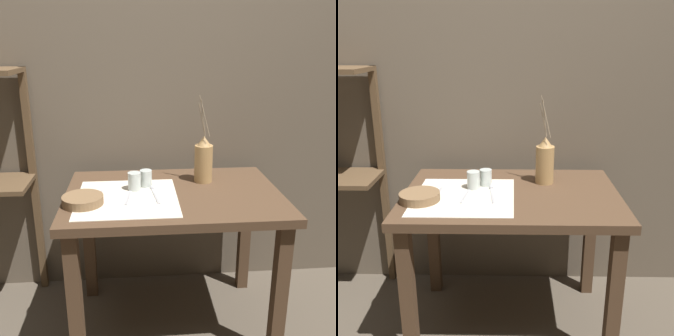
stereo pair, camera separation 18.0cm
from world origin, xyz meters
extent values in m
plane|color=brown|center=(0.00, 0.00, 0.00)|extent=(12.00, 12.00, 0.00)
cube|color=brown|center=(0.00, 0.45, 1.20)|extent=(7.00, 0.06, 2.40)
cube|color=#4C3523|center=(0.00, 0.00, 0.71)|extent=(1.00, 0.69, 0.04)
cube|color=#4C3523|center=(-0.44, -0.28, 0.34)|extent=(0.06, 0.06, 0.69)
cube|color=#4C3523|center=(0.44, -0.28, 0.34)|extent=(0.06, 0.06, 0.69)
cube|color=#4C3523|center=(-0.44, 0.28, 0.34)|extent=(0.06, 0.06, 0.69)
cube|color=#4C3523|center=(0.44, 0.28, 0.34)|extent=(0.06, 0.06, 0.69)
cube|color=brown|center=(-0.73, 0.39, 0.64)|extent=(0.04, 0.04, 1.28)
cube|color=beige|center=(-0.21, -0.06, 0.73)|extent=(0.45, 0.46, 0.00)
cylinder|color=#A87F4C|center=(0.16, 0.14, 0.82)|extent=(0.09, 0.09, 0.19)
cone|color=#A87F4C|center=(0.16, 0.14, 0.94)|extent=(0.07, 0.07, 0.05)
cylinder|color=#847056|center=(0.16, 0.12, 1.06)|extent=(0.05, 0.05, 0.19)
cylinder|color=#847056|center=(0.15, 0.14, 1.05)|extent=(0.04, 0.02, 0.16)
cylinder|color=#847056|center=(0.16, 0.13, 1.05)|extent=(0.02, 0.02, 0.18)
cylinder|color=brown|center=(-0.40, -0.11, 0.75)|extent=(0.18, 0.18, 0.04)
cylinder|color=#B7C1BC|center=(-0.18, 0.04, 0.78)|extent=(0.06, 0.06, 0.09)
cylinder|color=#B7C1BC|center=(-0.12, 0.08, 0.77)|extent=(0.06, 0.06, 0.08)
cube|color=#A8A8AD|center=(-0.34, -0.05, 0.73)|extent=(0.02, 0.19, 0.00)
cube|color=#A8A8AD|center=(-0.21, -0.05, 0.73)|extent=(0.03, 0.19, 0.00)
cube|color=#A8A8AD|center=(-0.09, -0.05, 0.73)|extent=(0.03, 0.19, 0.00)
sphere|color=#A8A8AD|center=(-0.10, 0.04, 0.74)|extent=(0.02, 0.02, 0.02)
camera|label=1|loc=(-0.17, -1.71, 1.41)|focal=42.00mm
camera|label=2|loc=(0.01, -1.71, 1.41)|focal=42.00mm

